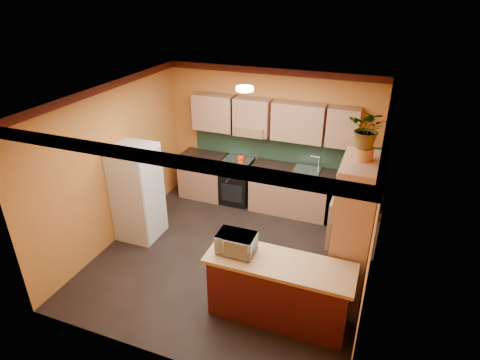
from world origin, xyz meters
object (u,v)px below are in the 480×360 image
(base_cabinets_back, at_px, (266,187))
(pantry, at_px, (352,232))
(stove, at_px, (237,181))
(breakfast_bar, at_px, (278,292))
(microwave, at_px, (236,243))
(fridge, at_px, (137,192))

(base_cabinets_back, xyz_separation_m, pantry, (1.82, -1.97, 0.61))
(stove, relative_size, breakfast_bar, 0.51)
(stove, relative_size, pantry, 0.43)
(pantry, relative_size, breakfast_bar, 1.17)
(base_cabinets_back, height_order, breakfast_bar, same)
(pantry, height_order, breakfast_bar, pantry)
(pantry, bearing_deg, base_cabinets_back, 132.74)
(stove, xyz_separation_m, microwave, (1.08, -2.79, 0.61))
(breakfast_bar, relative_size, microwave, 3.68)
(fridge, distance_m, breakfast_bar, 3.04)
(base_cabinets_back, distance_m, pantry, 2.76)
(stove, xyz_separation_m, pantry, (2.45, -1.97, 0.59))
(pantry, bearing_deg, stove, 141.13)
(pantry, height_order, microwave, pantry)
(stove, relative_size, microwave, 1.86)
(base_cabinets_back, distance_m, microwave, 2.90)
(base_cabinets_back, bearing_deg, stove, -180.00)
(microwave, bearing_deg, breakfast_bar, -0.92)
(stove, xyz_separation_m, breakfast_bar, (1.67, -2.79, -0.02))
(pantry, relative_size, microwave, 4.29)
(stove, xyz_separation_m, fridge, (-1.15, -1.74, 0.39))
(breakfast_bar, bearing_deg, stove, 120.85)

